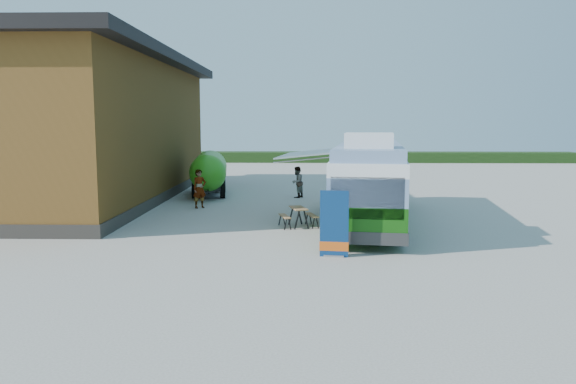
{
  "coord_description": "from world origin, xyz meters",
  "views": [
    {
      "loc": [
        0.46,
        -18.87,
        4.02
      ],
      "look_at": [
        -0.03,
        2.09,
        1.4
      ],
      "focal_mm": 35.0,
      "sensor_mm": 36.0,
      "label": 1
    }
  ],
  "objects_px": {
    "bus": "(369,179)",
    "banner": "(334,230)",
    "person_a": "(200,189)",
    "picnic_table": "(298,212)",
    "person_b": "(297,182)",
    "slurry_tanker": "(209,171)"
  },
  "relations": [
    {
      "from": "bus",
      "to": "banner",
      "type": "relative_size",
      "value": 6.04
    },
    {
      "from": "person_a",
      "to": "slurry_tanker",
      "type": "relative_size",
      "value": 0.29
    },
    {
      "from": "bus",
      "to": "banner",
      "type": "xyz_separation_m",
      "value": [
        -1.78,
        -6.14,
        -0.93
      ]
    },
    {
      "from": "banner",
      "to": "picnic_table",
      "type": "xyz_separation_m",
      "value": [
        -1.09,
        4.81,
        -0.26
      ]
    },
    {
      "from": "picnic_table",
      "to": "slurry_tanker",
      "type": "height_order",
      "value": "slurry_tanker"
    },
    {
      "from": "banner",
      "to": "person_a",
      "type": "xyz_separation_m",
      "value": [
        -5.76,
        9.51,
        0.09
      ]
    },
    {
      "from": "bus",
      "to": "banner",
      "type": "bearing_deg",
      "value": -98.61
    },
    {
      "from": "picnic_table",
      "to": "slurry_tanker",
      "type": "xyz_separation_m",
      "value": [
        -4.96,
        9.37,
        0.8
      ]
    },
    {
      "from": "picnic_table",
      "to": "person_b",
      "type": "bearing_deg",
      "value": 76.12
    },
    {
      "from": "person_b",
      "to": "bus",
      "type": "bearing_deg",
      "value": 52.19
    },
    {
      "from": "banner",
      "to": "picnic_table",
      "type": "distance_m",
      "value": 4.94
    },
    {
      "from": "bus",
      "to": "person_a",
      "type": "bearing_deg",
      "value": 163.37
    },
    {
      "from": "banner",
      "to": "person_b",
      "type": "height_order",
      "value": "banner"
    },
    {
      "from": "banner",
      "to": "person_a",
      "type": "relative_size",
      "value": 1.1
    },
    {
      "from": "person_b",
      "to": "slurry_tanker",
      "type": "xyz_separation_m",
      "value": [
        -4.85,
        0.92,
        0.53
      ]
    },
    {
      "from": "banner",
      "to": "person_b",
      "type": "distance_m",
      "value": 13.31
    },
    {
      "from": "banner",
      "to": "person_b",
      "type": "relative_size",
      "value": 1.2
    },
    {
      "from": "bus",
      "to": "slurry_tanker",
      "type": "xyz_separation_m",
      "value": [
        -7.83,
        8.04,
        -0.38
      ]
    },
    {
      "from": "bus",
      "to": "banner",
      "type": "height_order",
      "value": "bus"
    },
    {
      "from": "picnic_table",
      "to": "person_b",
      "type": "xyz_separation_m",
      "value": [
        -0.12,
        8.45,
        0.27
      ]
    },
    {
      "from": "bus",
      "to": "person_b",
      "type": "xyz_separation_m",
      "value": [
        -2.98,
        7.12,
        -0.91
      ]
    },
    {
      "from": "picnic_table",
      "to": "person_a",
      "type": "xyz_separation_m",
      "value": [
        -4.66,
        4.71,
        0.35
      ]
    }
  ]
}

